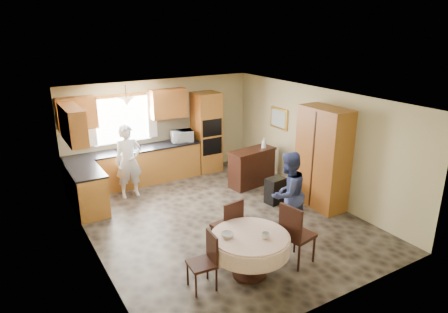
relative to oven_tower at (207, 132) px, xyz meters
name	(u,v)px	position (x,y,z in m)	size (l,w,h in m)	color
floor	(221,219)	(-1.15, -2.69, -1.06)	(5.00, 6.00, 0.01)	brown
ceiling	(220,98)	(-1.15, -2.69, 1.44)	(5.00, 6.00, 0.01)	white
wall_back	(161,128)	(-1.15, 0.31, 0.19)	(5.00, 0.02, 2.50)	tan
wall_front	(334,226)	(-1.15, -5.69, 0.19)	(5.00, 0.02, 2.50)	tan
wall_left	(89,188)	(-3.65, -2.69, 0.19)	(0.02, 6.00, 2.50)	tan
wall_right	(316,143)	(1.35, -2.69, 0.19)	(0.02, 6.00, 2.50)	tan
window	(122,120)	(-2.15, 0.29, 0.54)	(1.40, 0.03, 1.10)	white
curtain_left	(91,122)	(-2.90, 0.24, 0.59)	(0.22, 0.02, 1.15)	white
curtain_right	(152,115)	(-1.40, 0.24, 0.59)	(0.22, 0.02, 1.15)	white
base_cab_back	(135,167)	(-2.00, 0.01, -0.62)	(3.30, 0.60, 0.88)	#C78535
counter_back	(134,150)	(-2.00, 0.01, -0.16)	(3.30, 0.64, 0.04)	black
base_cab_left	(88,191)	(-3.35, -0.89, -0.62)	(0.60, 1.20, 0.88)	#C78535
counter_left	(85,171)	(-3.35, -0.89, -0.16)	(0.64, 1.20, 0.04)	black
backsplash	(129,136)	(-2.00, 0.30, 0.12)	(3.30, 0.02, 0.55)	beige
wall_cab_left	(77,113)	(-3.20, 0.15, 0.85)	(0.85, 0.33, 0.72)	#C36F30
wall_cab_right	(168,103)	(-1.00, 0.15, 0.85)	(0.90, 0.33, 0.72)	#C36F30
wall_cab_side	(73,125)	(-3.48, -0.89, 0.85)	(0.33, 1.20, 0.72)	#C36F30
oven_tower	(207,132)	(0.00, 0.00, 0.00)	(0.66, 0.62, 2.12)	#C78535
oven_upper	(212,128)	(0.00, -0.31, 0.19)	(0.56, 0.01, 0.45)	black
oven_lower	(212,146)	(0.00, -0.31, -0.31)	(0.56, 0.01, 0.45)	black
pendant	(127,102)	(-2.15, -0.19, 1.06)	(0.36, 0.36, 0.18)	beige
sideboard	(252,169)	(0.44, -1.51, -0.63)	(1.20, 0.49, 0.86)	#35180E
space_heater	(275,190)	(0.31, -2.62, -0.77)	(0.42, 0.29, 0.58)	black
cupboard	(323,158)	(1.07, -3.21, 0.03)	(0.57, 1.14, 2.18)	#C78535
dining_table	(250,244)	(-1.71, -4.55, -0.51)	(1.25, 1.25, 0.71)	#35180E
chair_left	(206,258)	(-2.44, -4.47, -0.57)	(0.41, 0.41, 0.89)	#35180E
chair_back	(230,223)	(-1.62, -3.81, -0.51)	(0.48, 0.48, 0.99)	#35180E
chair_right	(295,232)	(-0.91, -4.67, -0.46)	(0.55, 0.55, 1.08)	#35180E
framed_picture	(279,118)	(1.32, -1.38, 0.50)	(0.06, 0.63, 0.52)	gold
microwave	(182,136)	(-0.74, -0.04, 0.01)	(0.53, 0.36, 0.30)	silver
person_sink	(129,162)	(-2.34, -0.62, -0.21)	(0.62, 0.41, 1.69)	silver
person_dining	(288,194)	(-0.35, -3.80, -0.25)	(0.79, 0.61, 1.62)	navy
bowl_sideboard	(243,153)	(0.16, -1.51, -0.18)	(0.20, 0.20, 0.05)	#B2B2B2
bottle_sideboard	(264,144)	(0.77, -1.51, -0.05)	(0.12, 0.12, 0.30)	silver
cup_table	(266,236)	(-1.56, -4.75, -0.30)	(0.12, 0.12, 0.10)	#B2B2B2
bowl_table	(227,235)	(-2.04, -4.41, -0.32)	(0.20, 0.20, 0.06)	#B2B2B2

